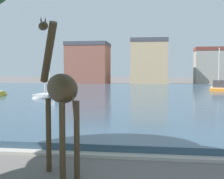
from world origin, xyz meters
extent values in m
cube|color=#334C60|center=(0.00, 35.59, 0.19)|extent=(81.85, 53.90, 0.38)
cube|color=#ADA89E|center=(0.00, 8.39, 0.06)|extent=(81.85, 0.50, 0.12)
cylinder|color=#382B19|center=(-1.66, 6.55, 1.15)|extent=(0.17, 0.17, 2.29)
cylinder|color=#382B19|center=(-1.33, 6.82, 1.15)|extent=(0.17, 0.17, 2.29)
cylinder|color=#382B19|center=(-0.94, 5.66, 1.15)|extent=(0.17, 0.17, 2.29)
cylinder|color=#382B19|center=(-0.60, 5.93, 1.15)|extent=(0.17, 0.17, 2.29)
ellipsoid|color=#382B19|center=(-1.13, 6.24, 2.62)|extent=(1.63, 1.79, 0.87)
cylinder|color=#382B19|center=(-1.83, 7.10, 3.71)|extent=(0.95, 1.09, 1.96)
ellipsoid|color=#382B19|center=(-2.14, 7.48, 4.63)|extent=(0.57, 0.60, 0.29)
cone|color=#382B19|center=(-2.20, 7.43, 4.86)|extent=(0.06, 0.06, 0.17)
cone|color=#382B19|center=(-2.09, 7.53, 4.86)|extent=(0.06, 0.06, 0.17)
cylinder|color=#382B19|center=(-0.60, 5.59, 2.25)|extent=(0.20, 0.22, 0.93)
cube|color=#939399|center=(-9.73, 29.79, 0.34)|extent=(2.08, 6.19, 0.68)
ellipsoid|color=#939399|center=(-9.91, 26.90, 0.34)|extent=(1.67, 2.23, 0.65)
cube|color=#B1B1B5|center=(-9.73, 29.79, 0.71)|extent=(2.04, 6.07, 0.06)
cube|color=silver|center=(-9.71, 30.25, 1.29)|extent=(1.33, 2.20, 1.09)
cylinder|color=silver|center=(-9.76, 29.34, 4.23)|extent=(0.12, 0.12, 7.10)
cylinder|color=silver|center=(-9.70, 30.40, 1.58)|extent=(0.21, 2.14, 0.08)
cube|color=orange|center=(10.24, 42.61, 0.38)|extent=(3.38, 6.74, 0.75)
ellipsoid|color=orange|center=(10.85, 45.61, 0.38)|extent=(2.33, 2.59, 0.71)
cube|color=#E2A56E|center=(10.24, 42.61, 0.78)|extent=(3.31, 6.60, 0.06)
cube|color=#333338|center=(10.15, 42.13, 1.30)|extent=(1.91, 2.51, 0.98)
cylinder|color=silver|center=(10.34, 43.08, 3.56)|extent=(0.12, 0.12, 5.61)
cylinder|color=silver|center=(10.11, 41.98, 1.65)|extent=(0.53, 2.22, 0.08)
cube|color=#8E5142|center=(-13.50, 64.65, 4.25)|extent=(8.88, 7.65, 8.50)
cube|color=#42424C|center=(-13.50, 64.65, 8.90)|extent=(9.06, 7.80, 0.80)
cube|color=tan|center=(0.01, 64.71, 4.53)|extent=(7.61, 7.88, 9.06)
cube|color=#42424C|center=(0.01, 64.71, 9.46)|extent=(7.76, 8.04, 0.80)
cube|color=gray|center=(12.64, 67.26, 3.68)|extent=(5.73, 5.07, 7.35)
cube|color=brown|center=(12.64, 67.26, 7.75)|extent=(5.84, 5.17, 0.80)
camera|label=1|loc=(1.65, -2.53, 3.14)|focal=49.56mm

